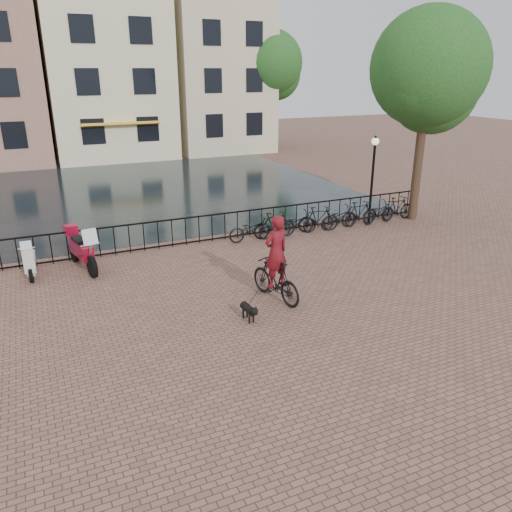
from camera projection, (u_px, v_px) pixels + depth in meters
name	position (u px, v px, depth m)	size (l,w,h in m)	color
ground	(310.00, 347.00, 11.37)	(100.00, 100.00, 0.00)	brown
canal_water	(144.00, 190.00, 26.12)	(20.00, 20.00, 0.00)	black
railing	(199.00, 230.00, 18.01)	(20.00, 0.05, 1.02)	black
canal_house_mid	(105.00, 70.00, 35.07)	(8.00, 9.50, 11.80)	beige
canal_house_right	(212.00, 59.00, 37.89)	(7.00, 9.00, 13.30)	beige
tree_near_right	(429.00, 68.00, 19.04)	(4.48, 4.48, 8.24)	black
tree_far_right	(270.00, 63.00, 36.79)	(4.76, 4.76, 8.76)	black
lamp_post	(373.00, 165.00, 19.79)	(0.30, 0.30, 3.45)	black
cyclist	(276.00, 263.00, 13.36)	(1.02, 2.13, 2.81)	black
dog	(248.00, 311.00, 12.51)	(0.30, 0.77, 0.50)	black
motorcycle	(81.00, 245.00, 15.55)	(0.99, 2.30, 1.60)	maroon
scooter	(29.00, 255.00, 15.10)	(0.47, 1.46, 1.34)	silver
parked_bike_0	(251.00, 229.00, 18.21)	(0.60, 1.72, 0.90)	black
parked_bike_1	(275.00, 225.00, 18.56)	(0.47, 1.66, 1.00)	black
parked_bike_2	(297.00, 223.00, 18.95)	(0.60, 1.72, 0.90)	black
parked_bike_3	(319.00, 219.00, 19.29)	(0.47, 1.66, 1.00)	black
parked_bike_4	(339.00, 217.00, 19.68)	(0.60, 1.72, 0.90)	black
parked_bike_5	(359.00, 214.00, 20.03)	(0.47, 1.66, 1.00)	black
parked_bike_6	(378.00, 212.00, 20.41)	(0.60, 1.72, 0.90)	black
parked_bike_7	(397.00, 208.00, 20.76)	(0.47, 1.66, 1.00)	black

